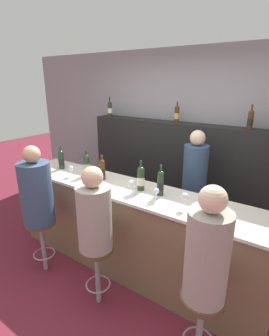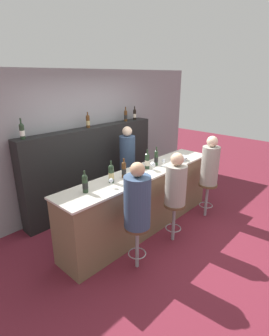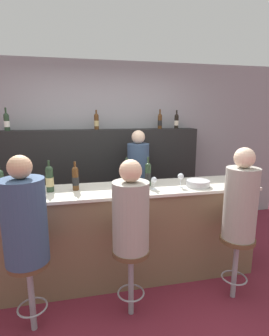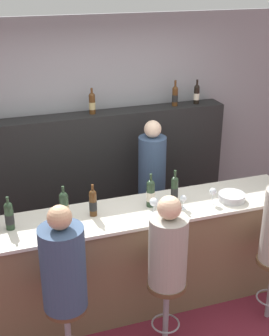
% 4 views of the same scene
% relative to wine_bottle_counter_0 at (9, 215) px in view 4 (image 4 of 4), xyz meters
% --- Properties ---
extents(ground_plane, '(16.00, 16.00, 0.00)m').
position_rel_wine_bottle_counter_0_xyz_m(ground_plane, '(1.11, -0.32, -1.16)').
color(ground_plane, maroon).
extents(wall_back, '(6.40, 0.05, 2.60)m').
position_rel_wine_bottle_counter_0_xyz_m(wall_back, '(1.11, 1.46, 0.14)').
color(wall_back, gray).
rests_on(wall_back, ground_plane).
extents(bar_counter, '(3.12, 0.61, 1.03)m').
position_rel_wine_bottle_counter_0_xyz_m(bar_counter, '(1.11, -0.04, -0.64)').
color(bar_counter, brown).
rests_on(bar_counter, ground_plane).
extents(back_bar_cabinet, '(2.93, 0.28, 1.58)m').
position_rel_wine_bottle_counter_0_xyz_m(back_bar_cabinet, '(1.11, 1.23, -0.37)').
color(back_bar_cabinet, black).
rests_on(back_bar_cabinet, ground_plane).
extents(wine_bottle_counter_0, '(0.08, 0.08, 0.30)m').
position_rel_wine_bottle_counter_0_xyz_m(wine_bottle_counter_0, '(0.00, 0.00, 0.00)').
color(wine_bottle_counter_0, '#233823').
rests_on(wine_bottle_counter_0, bar_counter).
extents(wine_bottle_counter_1, '(0.08, 0.08, 0.32)m').
position_rel_wine_bottle_counter_0_xyz_m(wine_bottle_counter_1, '(0.46, -0.00, 0.01)').
color(wine_bottle_counter_1, '#233823').
rests_on(wine_bottle_counter_1, bar_counter).
extents(wine_bottle_counter_2, '(0.07, 0.07, 0.30)m').
position_rel_wine_bottle_counter_0_xyz_m(wine_bottle_counter_2, '(0.72, 0.00, -0.00)').
color(wine_bottle_counter_2, '#4C2D14').
rests_on(wine_bottle_counter_2, bar_counter).
extents(wine_bottle_counter_3, '(0.08, 0.08, 0.32)m').
position_rel_wine_bottle_counter_0_xyz_m(wine_bottle_counter_3, '(1.26, 0.00, 0.01)').
color(wine_bottle_counter_3, '#233823').
rests_on(wine_bottle_counter_3, bar_counter).
extents(wine_bottle_counter_4, '(0.07, 0.07, 0.32)m').
position_rel_wine_bottle_counter_0_xyz_m(wine_bottle_counter_4, '(1.49, -0.00, 0.01)').
color(wine_bottle_counter_4, '#233823').
rests_on(wine_bottle_counter_4, bar_counter).
extents(wine_bottle_backbar_1, '(0.07, 0.07, 0.28)m').
position_rel_wine_bottle_counter_0_xyz_m(wine_bottle_backbar_1, '(1.04, 1.23, 0.54)').
color(wine_bottle_backbar_1, '#4C2D14').
rests_on(wine_bottle_backbar_1, back_bar_cabinet).
extents(wine_bottle_backbar_2, '(0.07, 0.07, 0.30)m').
position_rel_wine_bottle_counter_0_xyz_m(wine_bottle_backbar_2, '(2.01, 1.23, 0.54)').
color(wine_bottle_backbar_2, '#4C2D14').
rests_on(wine_bottle_backbar_2, back_bar_cabinet).
extents(wine_bottle_backbar_3, '(0.07, 0.07, 0.28)m').
position_rel_wine_bottle_counter_0_xyz_m(wine_bottle_backbar_3, '(2.29, 1.23, 0.54)').
color(wine_bottle_backbar_3, black).
rests_on(wine_bottle_backbar_3, back_bar_cabinet).
extents(wine_glass_0, '(0.06, 0.06, 0.14)m').
position_rel_wine_bottle_counter_0_xyz_m(wine_glass_0, '(0.33, -0.14, -0.03)').
color(wine_glass_0, silver).
rests_on(wine_glass_0, bar_counter).
extents(wine_glass_1, '(0.08, 0.08, 0.15)m').
position_rel_wine_bottle_counter_0_xyz_m(wine_glass_1, '(1.24, -0.14, -0.02)').
color(wine_glass_1, silver).
rests_on(wine_glass_1, bar_counter).
extents(wine_glass_2, '(0.08, 0.08, 0.13)m').
position_rel_wine_bottle_counter_0_xyz_m(wine_glass_2, '(1.52, -0.14, -0.04)').
color(wine_glass_2, silver).
rests_on(wine_glass_2, bar_counter).
extents(wine_glass_3, '(0.06, 0.06, 0.15)m').
position_rel_wine_bottle_counter_0_xyz_m(wine_glass_3, '(1.82, -0.14, -0.01)').
color(wine_glass_3, silver).
rests_on(wine_glass_3, bar_counter).
extents(metal_bowl, '(0.25, 0.25, 0.07)m').
position_rel_wine_bottle_counter_0_xyz_m(metal_bowl, '(2.02, -0.14, -0.09)').
color(metal_bowl, '#B7B7BC').
rests_on(metal_bowl, bar_counter).
extents(bar_stool_left, '(0.33, 0.33, 0.65)m').
position_rel_wine_bottle_counter_0_xyz_m(bar_stool_left, '(0.32, -0.63, -0.67)').
color(bar_stool_left, gray).
rests_on(bar_stool_left, ground_plane).
extents(guest_seated_left, '(0.34, 0.34, 0.87)m').
position_rel_wine_bottle_counter_0_xyz_m(guest_seated_left, '(0.32, -0.63, -0.14)').
color(guest_seated_left, '#334766').
rests_on(guest_seated_left, bar_stool_left).
extents(bar_stool_middle, '(0.33, 0.33, 0.65)m').
position_rel_wine_bottle_counter_0_xyz_m(bar_stool_middle, '(1.17, -0.63, -0.67)').
color(bar_stool_middle, gray).
rests_on(bar_stool_middle, ground_plane).
extents(guest_seated_middle, '(0.32, 0.32, 0.80)m').
position_rel_wine_bottle_counter_0_xyz_m(guest_seated_middle, '(1.17, -0.63, -0.17)').
color(guest_seated_middle, gray).
rests_on(guest_seated_middle, bar_stool_middle).
extents(bartender, '(0.30, 0.30, 1.60)m').
position_rel_wine_bottle_counter_0_xyz_m(bartender, '(1.56, 0.75, -0.42)').
color(bartender, '#334766').
rests_on(bartender, ground_plane).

